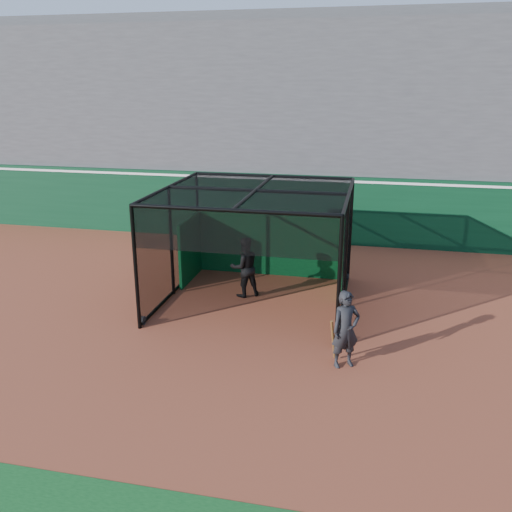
# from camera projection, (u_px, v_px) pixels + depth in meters

# --- Properties ---
(ground) EXTENTS (120.00, 120.00, 0.00)m
(ground) POSITION_uv_depth(u_px,v_px,m) (234.00, 338.00, 12.63)
(ground) COLOR brown
(ground) RESTS_ON ground
(outfield_wall) EXTENTS (50.00, 0.50, 2.50)m
(outfield_wall) POSITION_uv_depth(u_px,v_px,m) (291.00, 207.00, 20.14)
(outfield_wall) COLOR #09351C
(outfield_wall) RESTS_ON ground
(grandstand) EXTENTS (50.00, 7.85, 8.95)m
(grandstand) POSITION_uv_depth(u_px,v_px,m) (307.00, 113.00, 22.67)
(grandstand) COLOR #4C4C4F
(grandstand) RESTS_ON ground
(batting_cage) EXTENTS (4.83, 4.72, 3.04)m
(batting_cage) POSITION_uv_depth(u_px,v_px,m) (256.00, 247.00, 14.38)
(batting_cage) COLOR black
(batting_cage) RESTS_ON ground
(batter) EXTENTS (1.04, 0.98, 1.69)m
(batter) POSITION_uv_depth(u_px,v_px,m) (245.00, 267.00, 14.91)
(batter) COLOR black
(batter) RESTS_ON ground
(on_deck_player) EXTENTS (0.72, 0.65, 1.66)m
(on_deck_player) POSITION_uv_depth(u_px,v_px,m) (346.00, 330.00, 11.17)
(on_deck_player) COLOR black
(on_deck_player) RESTS_ON ground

